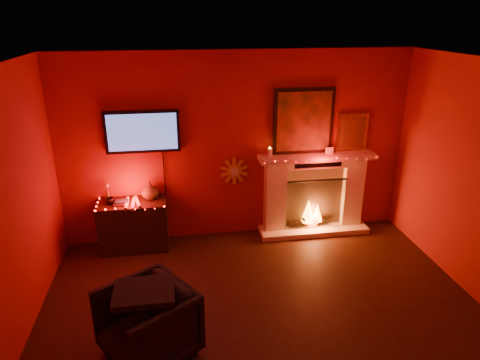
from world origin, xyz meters
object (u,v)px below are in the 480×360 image
object	(u,v)px
fireplace	(314,186)
armchair	(148,323)
tv	(143,132)
console_table	(134,223)
sunburst_clock	(234,171)

from	to	relation	value
fireplace	armchair	distance (m)	3.30
fireplace	tv	xyz separation A→B (m)	(-2.44, 0.06, 0.92)
console_table	armchair	distance (m)	2.15
tv	sunburst_clock	distance (m)	1.41
sunburst_clock	console_table	xyz separation A→B (m)	(-1.46, -0.22, -0.61)
sunburst_clock	armchair	distance (m)	2.71
fireplace	sunburst_clock	distance (m)	1.23
fireplace	tv	size ratio (longest dim) A/B	1.76
tv	console_table	bearing A→B (deg)	-137.59
fireplace	console_table	distance (m)	2.67
armchair	console_table	bearing A→B (deg)	154.27
fireplace	tv	world-z (taller)	fireplace
tv	armchair	distance (m)	2.65
fireplace	armchair	size ratio (longest dim) A/B	2.73
console_table	armchair	xyz separation A→B (m)	(0.27, -2.13, -0.02)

